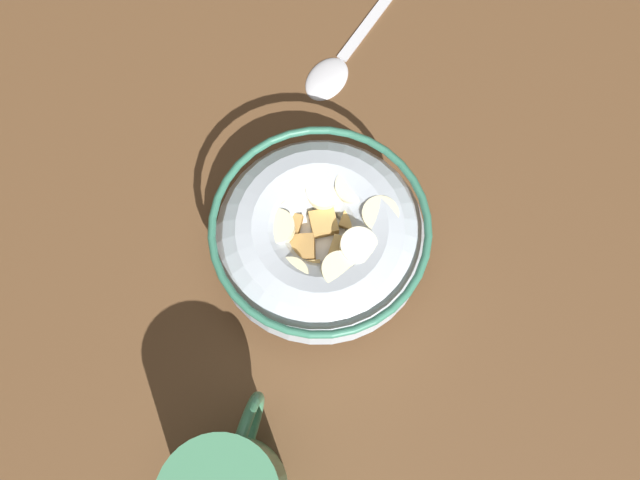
% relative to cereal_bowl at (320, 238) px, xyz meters
% --- Properties ---
extents(ground_plane, '(1.30, 1.30, 0.02)m').
position_rel_cereal_bowl_xyz_m(ground_plane, '(-0.00, 0.00, -0.04)').
color(ground_plane, brown).
extents(cereal_bowl, '(0.16, 0.16, 0.06)m').
position_rel_cereal_bowl_xyz_m(cereal_bowl, '(0.00, 0.00, 0.00)').
color(cereal_bowl, '#B2BCC6').
rests_on(cereal_bowl, ground_plane).
extents(spoon, '(0.17, 0.07, 0.01)m').
position_rel_cereal_bowl_xyz_m(spoon, '(0.18, 0.03, -0.03)').
color(spoon, silver).
rests_on(spoon, ground_plane).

